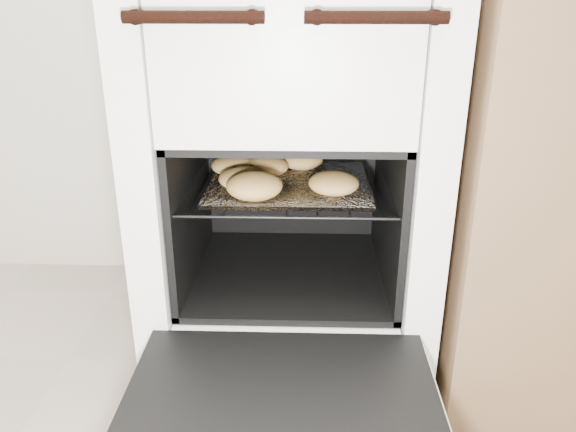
# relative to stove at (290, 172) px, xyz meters

# --- Properties ---
(stove) EXTENTS (0.62, 0.69, 0.96)m
(stove) POSITION_rel_stove_xyz_m (0.00, 0.00, 0.00)
(stove) COLOR white
(stove) RESTS_ON ground
(oven_door) EXTENTS (0.56, 0.44, 0.04)m
(oven_door) POSITION_rel_stove_xyz_m (0.00, -0.53, -0.26)
(oven_door) COLOR black
(oven_door) RESTS_ON stove
(oven_rack) EXTENTS (0.45, 0.44, 0.01)m
(oven_rack) POSITION_rel_stove_xyz_m (0.00, -0.07, -0.01)
(oven_rack) COLOR black
(oven_rack) RESTS_ON stove
(foil_sheet) EXTENTS (0.35, 0.31, 0.01)m
(foil_sheet) POSITION_rel_stove_xyz_m (0.00, -0.09, 0.00)
(foil_sheet) COLOR white
(foil_sheet) RESTS_ON oven_rack
(baked_rolls) EXTENTS (0.35, 0.35, 0.06)m
(baked_rolls) POSITION_rel_stove_xyz_m (-0.05, -0.09, 0.03)
(baked_rolls) COLOR #E3AD5A
(baked_rolls) RESTS_ON foil_sheet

